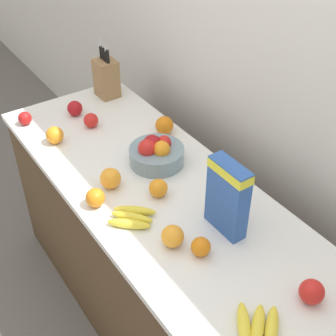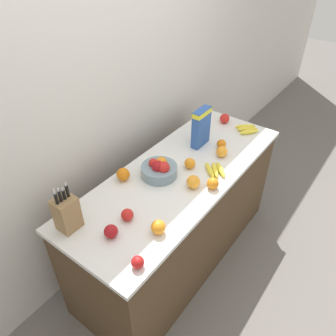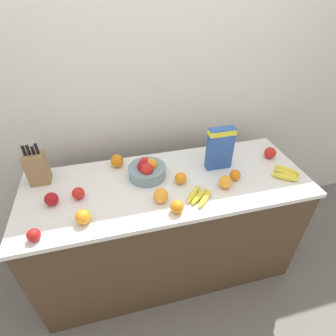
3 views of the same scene
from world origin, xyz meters
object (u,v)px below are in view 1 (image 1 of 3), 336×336
orange_near_bowl (164,125)px  orange_front_center (55,135)px  orange_front_left (173,236)px  orange_by_cereal (158,188)px  orange_front_right (201,247)px  orange_back_center (95,198)px  apple_near_bananas (91,120)px  banana_bunch_left (132,217)px  orange_mid_right (110,178)px  knife_block (106,78)px  apple_rear (25,118)px  banana_bunch_right (258,327)px  apple_rightmost (312,292)px  cereal_box (228,195)px  apple_middle (75,108)px  fruit_bowl (156,153)px

orange_near_bowl → orange_front_center: orange_near_bowl is taller
orange_front_left → orange_by_cereal: (-0.26, 0.11, -0.00)m
orange_front_right → orange_back_center: bearing=-157.1°
apple_near_bananas → orange_front_center: (0.03, -0.20, 0.00)m
banana_bunch_left → orange_mid_right: (-0.23, 0.03, 0.03)m
orange_by_cereal → orange_back_center: bearing=-110.9°
knife_block → orange_by_cereal: bearing=-15.3°
apple_rear → orange_front_center: 0.25m
banana_bunch_right → apple_rightmost: 0.22m
orange_front_right → orange_mid_right: orange_mid_right is taller
apple_rear → orange_near_bowl: 0.70m
knife_block → cereal_box: (1.16, -0.13, 0.05)m
apple_rightmost → orange_back_center: apple_rightmost is taller
apple_middle → apple_rightmost: 1.49m
banana_bunch_right → apple_rear: 1.54m
knife_block → fruit_bowl: size_ratio=1.28×
apple_rear → orange_front_right: size_ratio=0.95×
cereal_box → orange_by_cereal: cereal_box is taller
apple_middle → orange_near_bowl: bearing=35.2°
cereal_box → orange_mid_right: 0.53m
fruit_bowl → apple_middle: size_ratio=3.12×
apple_rightmost → orange_mid_right: orange_mid_right is taller
fruit_bowl → apple_rear: 0.74m
apple_middle → orange_back_center: same height
banana_bunch_left → apple_near_bananas: size_ratio=2.81×
apple_near_bananas → banana_bunch_right: bearing=-5.0°
banana_bunch_left → orange_front_center: (-0.66, -0.02, 0.02)m
cereal_box → banana_bunch_right: size_ratio=1.46×
banana_bunch_right → orange_back_center: 0.80m
banana_bunch_right → orange_front_left: 0.44m
banana_bunch_left → orange_mid_right: orange_mid_right is taller
fruit_bowl → orange_by_cereal: bearing=-31.2°
cereal_box → apple_rear: cereal_box is taller
orange_mid_right → banana_bunch_left: bearing=-8.3°
orange_front_right → apple_rightmost: bearing=25.5°
apple_rightmost → orange_near_bowl: 1.09m
apple_rear → orange_mid_right: size_ratio=0.76×
fruit_bowl → orange_front_right: size_ratio=3.44×
orange_near_bowl → orange_by_cereal: bearing=-37.1°
orange_back_center → fruit_bowl: bearing=106.1°
cereal_box → orange_by_cereal: size_ratio=3.85×
orange_back_center → apple_near_bananas: bearing=154.7°
orange_front_right → orange_near_bowl: bearing=155.2°
orange_by_cereal → banana_bunch_right: bearing=-8.3°
apple_near_bananas → orange_front_center: orange_front_center is taller
knife_block → orange_front_right: (1.21, -0.29, -0.07)m
knife_block → banana_bunch_right: 1.60m
apple_near_bananas → fruit_bowl: bearing=13.4°
apple_near_bananas → orange_near_bowl: orange_near_bowl is taller
fruit_bowl → orange_front_center: size_ratio=2.95×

